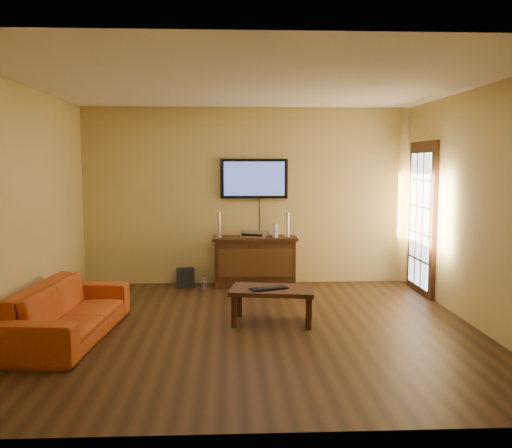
{
  "coord_description": "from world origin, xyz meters",
  "views": [
    {
      "loc": [
        -0.29,
        -6.24,
        1.85
      ],
      "look_at": [
        0.05,
        0.8,
        1.1
      ],
      "focal_mm": 40.0,
      "sensor_mm": 36.0,
      "label": 1
    }
  ],
  "objects": [
    {
      "name": "speaker_left",
      "position": [
        -0.44,
        2.26,
        0.92
      ],
      "size": [
        0.1,
        0.1,
        0.37
      ],
      "color": "silver",
      "rests_on": "media_console"
    },
    {
      "name": "sofa",
      "position": [
        -1.99,
        -0.24,
        0.39
      ],
      "size": [
        0.76,
        2.04,
        0.78
      ],
      "primitive_type": "imported",
      "rotation": [
        0.0,
        0.0,
        1.48
      ],
      "color": "#AB4213",
      "rests_on": "ground"
    },
    {
      "name": "speaker_right",
      "position": [
        0.6,
        2.27,
        0.91
      ],
      "size": [
        0.1,
        0.1,
        0.36
      ],
      "color": "silver",
      "rests_on": "media_console"
    },
    {
      "name": "television",
      "position": [
        0.1,
        2.45,
        1.62
      ],
      "size": [
        1.02,
        0.08,
        0.6
      ],
      "color": "black",
      "rests_on": "ground"
    },
    {
      "name": "room_walls",
      "position": [
        0.0,
        0.62,
        1.69
      ],
      "size": [
        5.0,
        5.0,
        5.0
      ],
      "color": "tan",
      "rests_on": "ground"
    },
    {
      "name": "media_console",
      "position": [
        0.1,
        2.25,
        0.38
      ],
      "size": [
        1.27,
        0.48,
        0.75
      ],
      "color": "black",
      "rests_on": "ground"
    },
    {
      "name": "french_door",
      "position": [
        2.46,
        1.7,
        1.05
      ],
      "size": [
        0.07,
        1.02,
        2.22
      ],
      "color": "black",
      "rests_on": "ground"
    },
    {
      "name": "subwoofer",
      "position": [
        -0.95,
        2.28,
        0.13
      ],
      "size": [
        0.29,
        0.29,
        0.26
      ],
      "primitive_type": "cube",
      "rotation": [
        0.0,
        0.0,
        0.11
      ],
      "color": "black",
      "rests_on": "ground"
    },
    {
      "name": "av_receiver",
      "position": [
        0.1,
        2.27,
        0.79
      ],
      "size": [
        0.44,
        0.38,
        0.08
      ],
      "primitive_type": "cube",
      "rotation": [
        0.0,
        0.0,
        -0.38
      ],
      "color": "silver",
      "rests_on": "media_console"
    },
    {
      "name": "keyboard",
      "position": [
        0.17,
        0.16,
        0.42
      ],
      "size": [
        0.46,
        0.3,
        0.03
      ],
      "color": "black",
      "rests_on": "coffee_table"
    },
    {
      "name": "coffee_table",
      "position": [
        0.22,
        0.23,
        0.35
      ],
      "size": [
        1.04,
        0.72,
        0.41
      ],
      "color": "black",
      "rests_on": "ground"
    },
    {
      "name": "bottle",
      "position": [
        -0.66,
        1.97,
        0.09
      ],
      "size": [
        0.07,
        0.07,
        0.2
      ],
      "color": "white",
      "rests_on": "ground"
    },
    {
      "name": "game_console",
      "position": [
        0.41,
        2.22,
        0.85
      ],
      "size": [
        0.08,
        0.16,
        0.21
      ],
      "primitive_type": "cube",
      "rotation": [
        0.0,
        0.0,
        0.27
      ],
      "color": "white",
      "rests_on": "media_console"
    },
    {
      "name": "ground_plane",
      "position": [
        0.0,
        0.0,
        0.0
      ],
      "size": [
        5.0,
        5.0,
        0.0
      ],
      "primitive_type": "plane",
      "color": "black",
      "rests_on": "ground"
    }
  ]
}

